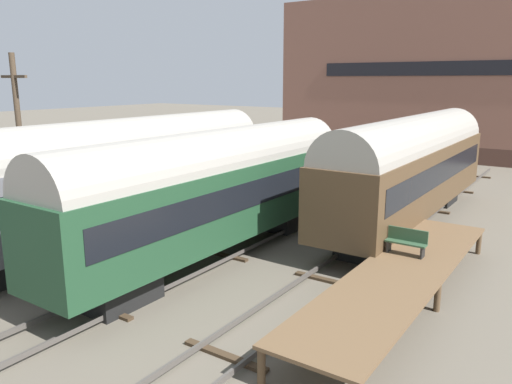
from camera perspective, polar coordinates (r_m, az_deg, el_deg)
name	(u,v)px	position (r m, az deg, el deg)	size (l,w,h in m)	color
ground_plane	(170,279)	(18.58, -9.85, -9.78)	(200.00, 200.00, 0.00)	#60594C
track_left	(84,250)	(22.01, -19.06, -6.30)	(2.60, 60.00, 0.26)	#4C4742
track_middle	(169,275)	(18.53, -9.86, -9.37)	(2.60, 60.00, 0.26)	#4C4742
track_right	(285,309)	(15.79, 3.30, -13.26)	(2.60, 60.00, 0.26)	#4C4742
train_car_green	(217,186)	(19.72, -4.52, 0.68)	(2.90, 15.91, 5.18)	black
train_car_grey	(118,173)	(22.50, -15.50, 2.10)	(3.08, 17.40, 5.43)	black
train_car_brown	(411,164)	(25.44, 17.31, 3.08)	(3.09, 16.74, 5.37)	black
station_platform	(401,273)	(16.86, 16.27, -8.87)	(2.65, 12.98, 1.08)	brown
bench	(407,241)	(18.23, 16.83, -5.35)	(1.40, 0.40, 0.91)	#2D4C33
person_worker	(63,262)	(18.32, -21.20, -7.46)	(0.32, 0.32, 1.67)	#282833
utility_pole	(21,146)	(24.05, -25.27, 4.79)	(1.80, 0.24, 8.16)	#473828
warehouse_building	(467,77)	(52.10, 22.96, 11.97)	(33.19, 12.11, 14.53)	#4F342A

